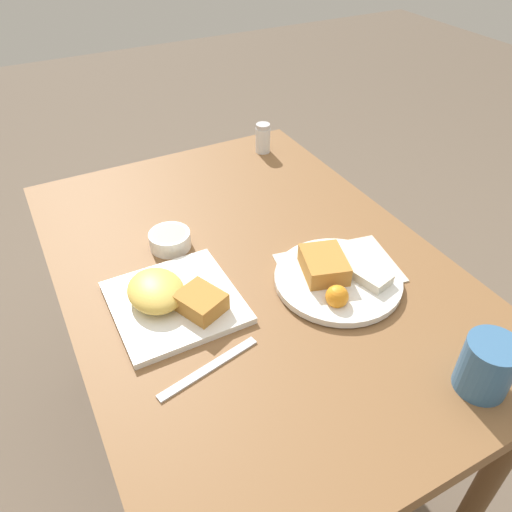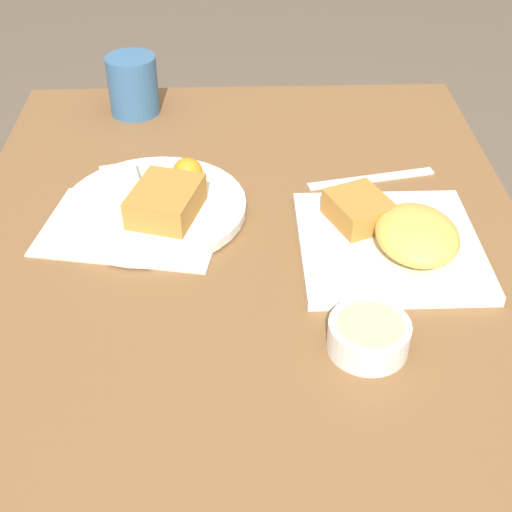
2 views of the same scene
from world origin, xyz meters
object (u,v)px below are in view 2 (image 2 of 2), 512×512
at_px(plate_oval_far, 157,202).
at_px(coffee_mug, 133,85).
at_px(sauce_ramekin, 369,335).
at_px(plate_square_near, 395,236).
at_px(butter_knife, 371,179).

relative_size(plate_oval_far, coffee_mug, 2.57).
bearing_deg(sauce_ramekin, plate_oval_far, 43.04).
distance_m(plate_square_near, plate_oval_far, 0.33).
height_order(plate_square_near, butter_knife, plate_square_near).
xyz_separation_m(plate_oval_far, coffee_mug, (0.31, 0.06, 0.03)).
height_order(plate_oval_far, sauce_ramekin, plate_oval_far).
relative_size(plate_square_near, coffee_mug, 2.34).
height_order(plate_square_near, sauce_ramekin, plate_square_near).
height_order(plate_oval_far, butter_knife, plate_oval_far).
relative_size(plate_oval_far, sauce_ramekin, 2.83).
xyz_separation_m(plate_square_near, coffee_mug, (0.41, 0.38, 0.03)).
height_order(plate_square_near, coffee_mug, coffee_mug).
bearing_deg(butter_knife, plate_square_near, 78.88).
bearing_deg(butter_knife, sauce_ramekin, 68.41).
bearing_deg(plate_square_near, coffee_mug, 42.72).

